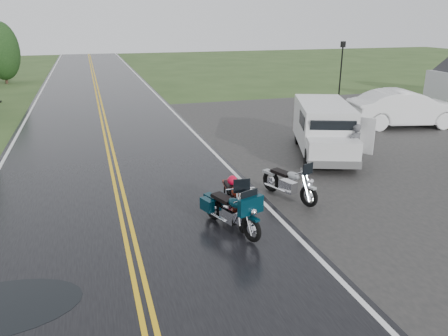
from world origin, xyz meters
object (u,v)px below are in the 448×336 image
at_px(motorcycle_teal, 252,219).
at_px(person_at_van, 354,147).
at_px(motorcycle_red, 242,210).
at_px(sedan_white, 405,109).
at_px(van_white, 309,141).
at_px(lamp_post_far_right, 341,72).
at_px(motorcycle_silver, 309,188).

relative_size(motorcycle_teal, person_at_van, 1.33).
bearing_deg(motorcycle_red, sedan_white, 42.00).
xyz_separation_m(van_white, person_at_van, (1.44, -0.54, -0.20)).
bearing_deg(motorcycle_teal, lamp_post_far_right, 33.70).
bearing_deg(van_white, motorcycle_teal, -109.71).
xyz_separation_m(motorcycle_red, motorcycle_silver, (2.23, 0.88, -0.05)).
bearing_deg(motorcycle_teal, sedan_white, 18.69).
height_order(motorcycle_red, van_white, van_white).
distance_m(van_white, person_at_van, 1.55).
height_order(motorcycle_red, lamp_post_far_right, lamp_post_far_right).
bearing_deg(lamp_post_far_right, sedan_white, -94.78).
distance_m(motorcycle_red, person_at_van, 6.28).
height_order(motorcycle_red, motorcycle_teal, motorcycle_red).
bearing_deg(motorcycle_silver, sedan_white, 18.90).
bearing_deg(person_at_van, motorcycle_red, 22.34).
distance_m(person_at_van, sedan_white, 7.49).
bearing_deg(motorcycle_red, person_at_van, 38.97).
height_order(van_white, sedan_white, van_white).
bearing_deg(motorcycle_red, motorcycle_silver, 27.42).
xyz_separation_m(motorcycle_red, person_at_van, (5.25, 3.44, 0.13)).
relative_size(motorcycle_teal, motorcycle_silver, 1.03).
bearing_deg(lamp_post_far_right, motorcycle_teal, -127.00).
distance_m(motorcycle_silver, sedan_white, 11.45).
xyz_separation_m(van_white, lamp_post_far_right, (7.84, 10.93, 0.86)).
xyz_separation_m(motorcycle_silver, lamp_post_far_right, (9.43, 14.02, 1.25)).
relative_size(motorcycle_silver, lamp_post_far_right, 0.55).
relative_size(van_white, person_at_van, 3.20).
relative_size(van_white, sedan_white, 0.96).
relative_size(motorcycle_red, sedan_white, 0.42).
xyz_separation_m(motorcycle_teal, van_white, (3.76, 4.47, 0.37)).
height_order(motorcycle_teal, motorcycle_silver, motorcycle_teal).
bearing_deg(motorcycle_silver, lamp_post_far_right, 35.73).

